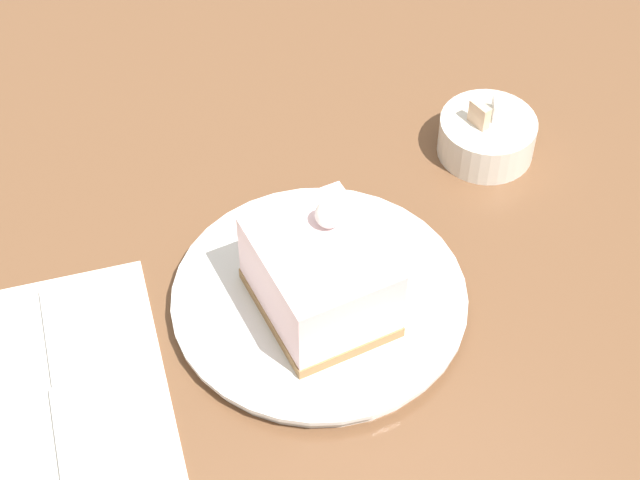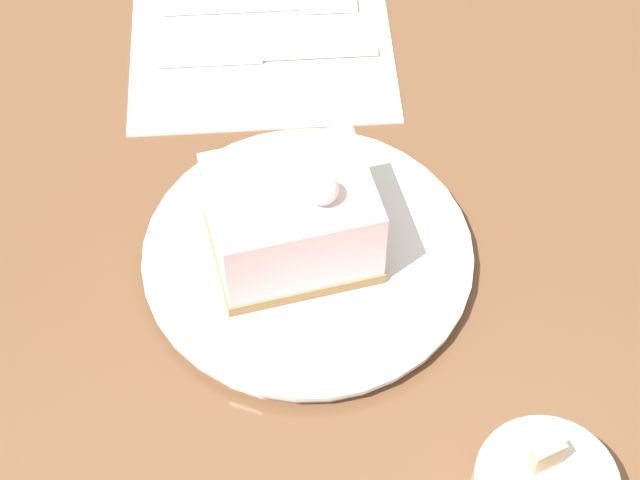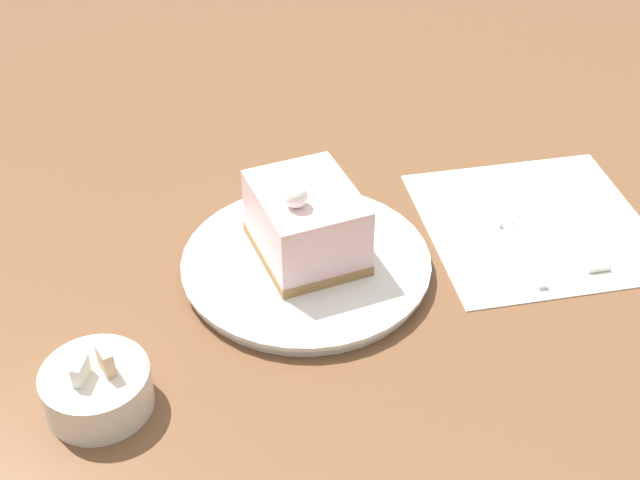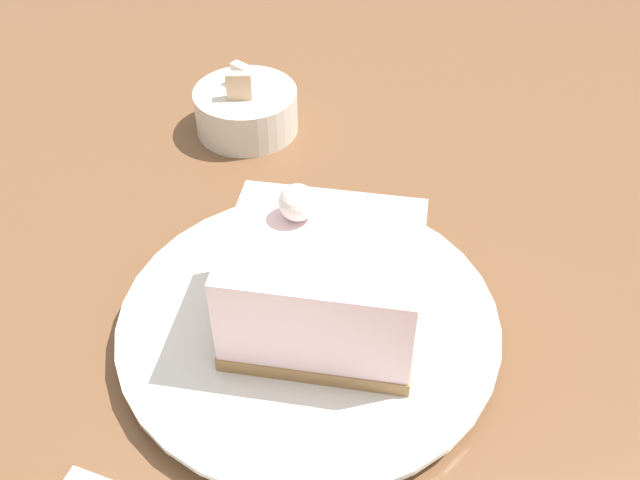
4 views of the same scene
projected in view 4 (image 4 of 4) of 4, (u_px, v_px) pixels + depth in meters
ground_plane at (275, 376)px, 0.41m from camera, size 4.00×4.00×0.00m
plate at (309, 323)px, 0.43m from camera, size 0.23×0.23×0.01m
cake_slice at (323, 283)px, 0.40m from camera, size 0.10×0.12×0.09m
sugar_bowl at (246, 110)px, 0.59m from camera, size 0.08×0.08×0.06m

